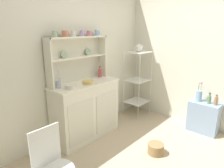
% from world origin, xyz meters
% --- Properties ---
extents(wall_back, '(3.84, 0.05, 2.50)m').
position_xyz_m(wall_back, '(0.00, 1.62, 1.25)').
color(wall_back, silver).
rests_on(wall_back, ground).
extents(wall_right, '(0.05, 3.84, 2.50)m').
position_xyz_m(wall_right, '(1.62, 0.00, 1.25)').
color(wall_right, silver).
rests_on(wall_right, ground).
extents(hutch_cabinet, '(1.12, 0.45, 0.92)m').
position_xyz_m(hutch_cabinet, '(-0.00, 1.37, 0.47)').
color(hutch_cabinet, silver).
rests_on(hutch_cabinet, ground).
extents(hutch_shelf_unit, '(1.05, 0.18, 0.69)m').
position_xyz_m(hutch_shelf_unit, '(-0.00, 1.53, 1.32)').
color(hutch_shelf_unit, silver).
rests_on(hutch_shelf_unit, hutch_cabinet).
extents(bakers_rack, '(0.44, 0.38, 1.29)m').
position_xyz_m(bakers_rack, '(1.27, 1.27, 0.78)').
color(bakers_rack, silver).
rests_on(bakers_rack, ground).
extents(side_shelf_blue, '(0.28, 0.48, 0.53)m').
position_xyz_m(side_shelf_blue, '(1.44, 0.01, 0.26)').
color(side_shelf_blue, '#849EBC').
rests_on(side_shelf_blue, ground).
extents(wire_chair, '(0.36, 0.36, 0.85)m').
position_xyz_m(wire_chair, '(-1.11, 0.57, 0.52)').
color(wire_chair, white).
rests_on(wire_chair, ground).
extents(floor_basket, '(0.23, 0.23, 0.15)m').
position_xyz_m(floor_basket, '(0.34, 0.28, 0.07)').
color(floor_basket, '#93754C').
rests_on(floor_basket, ground).
extents(cup_sage_0, '(0.08, 0.07, 0.08)m').
position_xyz_m(cup_sage_0, '(-0.39, 1.49, 1.65)').
color(cup_sage_0, '#9EB78E').
rests_on(cup_sage_0, hutch_shelf_unit).
extents(cup_terracotta_1, '(0.10, 0.08, 0.09)m').
position_xyz_m(cup_terracotta_1, '(-0.22, 1.49, 1.65)').
color(cup_terracotta_1, '#C67556').
rests_on(cup_terracotta_1, hutch_shelf_unit).
extents(cup_cream_2, '(0.08, 0.07, 0.08)m').
position_xyz_m(cup_cream_2, '(-0.08, 1.49, 1.65)').
color(cup_cream_2, silver).
rests_on(cup_cream_2, hutch_shelf_unit).
extents(cup_lilac_3, '(0.08, 0.07, 0.08)m').
position_xyz_m(cup_lilac_3, '(0.08, 1.49, 1.65)').
color(cup_lilac_3, '#B79ECC').
rests_on(cup_lilac_3, hutch_shelf_unit).
extents(cup_rose_4, '(0.09, 0.08, 0.08)m').
position_xyz_m(cup_rose_4, '(0.23, 1.49, 1.65)').
color(cup_rose_4, '#D17A84').
rests_on(cup_rose_4, hutch_shelf_unit).
extents(cup_sky_5, '(0.09, 0.07, 0.09)m').
position_xyz_m(cup_sky_5, '(0.39, 1.49, 1.65)').
color(cup_sky_5, '#8EB2D1').
rests_on(cup_sky_5, hutch_shelf_unit).
extents(bowl_mixing_large, '(0.16, 0.16, 0.05)m').
position_xyz_m(bowl_mixing_large, '(-0.33, 1.29, 0.94)').
color(bowl_mixing_large, silver).
rests_on(bowl_mixing_large, hutch_cabinet).
extents(bowl_floral_medium, '(0.17, 0.17, 0.05)m').
position_xyz_m(bowl_floral_medium, '(-0.00, 1.29, 0.94)').
color(bowl_floral_medium, '#DBB760').
rests_on(bowl_floral_medium, hutch_cabinet).
extents(jam_bottle, '(0.06, 0.06, 0.19)m').
position_xyz_m(jam_bottle, '(0.41, 1.45, 0.99)').
color(jam_bottle, '#B74C47').
rests_on(jam_bottle, hutch_cabinet).
extents(utensil_jar, '(0.08, 0.08, 0.25)m').
position_xyz_m(utensil_jar, '(-0.42, 1.45, 0.97)').
color(utensil_jar, '#B2B7C6').
rests_on(utensil_jar, hutch_cabinet).
extents(porcelain_teapot, '(0.23, 0.14, 0.16)m').
position_xyz_m(porcelain_teapot, '(1.27, 1.27, 1.36)').
color(porcelain_teapot, white).
rests_on(porcelain_teapot, bakers_rack).
extents(flower_vase, '(0.10, 0.10, 0.34)m').
position_xyz_m(flower_vase, '(1.44, 0.13, 0.63)').
color(flower_vase, '#8EB2D1').
rests_on(flower_vase, side_shelf_blue).
extents(oil_bottle, '(0.06, 0.06, 0.18)m').
position_xyz_m(oil_bottle, '(1.44, -0.04, 0.60)').
color(oil_bottle, '#6B8C60').
rests_on(oil_bottle, side_shelf_blue).
extents(vinegar_bottle, '(0.06, 0.06, 0.17)m').
position_xyz_m(vinegar_bottle, '(1.44, -0.15, 0.60)').
color(vinegar_bottle, '#99704C').
rests_on(vinegar_bottle, side_shelf_blue).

